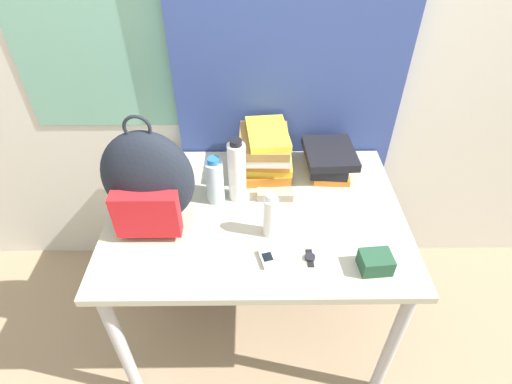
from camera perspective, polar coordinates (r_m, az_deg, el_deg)
The scene contains 13 objects.
wall_back at distance 1.81m, azimuth -0.31°, elevation 19.79°, with size 6.00×0.06×2.50m.
curtain_blue at distance 1.76m, azimuth 4.96°, elevation 19.10°, with size 1.01×0.04×2.50m.
desk at distance 1.68m, azimuth 0.00°, elevation -5.01°, with size 1.19×0.85×0.78m.
backpack at distance 1.50m, azimuth -15.15°, elevation 1.36°, with size 0.34×0.22×0.46m.
book_stack_left at distance 1.76m, azimuth 1.49°, elevation 5.83°, with size 0.24×0.28×0.21m.
book_stack_center at distance 1.82m, azimuth 10.36°, elevation 4.64°, with size 0.23×0.27×0.11m.
water_bottle at distance 1.62m, azimuth -5.89°, elevation 1.59°, with size 0.07×0.07×0.21m.
sports_bottle at distance 1.60m, azimuth -2.74°, elevation 2.98°, with size 0.07×0.07×0.28m.
sunscreen_bottle at distance 1.47m, azimuth 2.11°, elevation -3.45°, with size 0.05×0.05×0.19m.
cell_phone at distance 1.44m, azimuth 1.64°, elevation -9.45°, with size 0.07×0.10×0.02m.
sunglasses_case at distance 1.67m, azimuth 2.76°, elevation -0.39°, with size 0.15×0.06×0.04m.
camera_pouch at distance 1.45m, azimuth 16.70°, elevation -9.58°, with size 0.11×0.10×0.06m.
wristwatch at distance 1.45m, azimuth 7.72°, elevation -9.27°, with size 0.04×0.08×0.01m.
Camera 1 is at (-0.01, -0.76, 1.88)m, focal length 28.00 mm.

